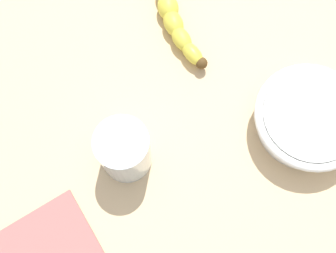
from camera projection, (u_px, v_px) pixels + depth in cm
name	position (u px, v px, depth cm)	size (l,w,h in cm)	color
wooden_tabletop	(201.00, 106.00, 64.96)	(120.00, 120.00, 3.00)	#DAB887
banana	(173.00, 6.00, 66.73)	(22.87, 8.02, 3.35)	yellow
smoothie_glass	(125.00, 151.00, 56.78)	(7.25, 7.25, 9.26)	silver
ceramic_bowl	(308.00, 119.00, 59.62)	(16.08, 16.08, 4.90)	white
folded_napkin	(50.00, 251.00, 56.61)	(12.03, 12.40, 0.60)	#BC6660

